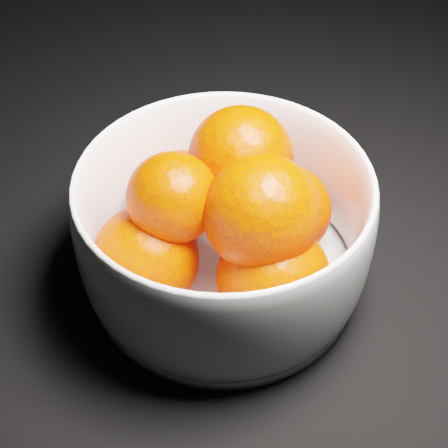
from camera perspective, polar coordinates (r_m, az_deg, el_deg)
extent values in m
cube|color=black|center=(0.51, 14.43, -14.13)|extent=(3.00, 3.00, 0.00)
cylinder|color=white|center=(0.56, 0.00, -4.34)|extent=(0.23, 0.23, 0.01)
sphere|color=#F12D00|center=(0.55, 5.60, 1.27)|extent=(0.08, 0.08, 0.08)
sphere|color=#F12D00|center=(0.56, -3.96, 2.71)|extent=(0.08, 0.08, 0.08)
sphere|color=#F12D00|center=(0.51, -7.15, -3.14)|extent=(0.09, 0.09, 0.09)
sphere|color=#F12D00|center=(0.49, 4.52, -5.02)|extent=(0.09, 0.09, 0.09)
sphere|color=#F12D00|center=(0.52, 1.53, 6.01)|extent=(0.09, 0.09, 0.09)
sphere|color=#F12D00|center=(0.49, -4.70, 2.39)|extent=(0.07, 0.07, 0.07)
sphere|color=#F12D00|center=(0.47, 3.48, 1.01)|extent=(0.09, 0.09, 0.09)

